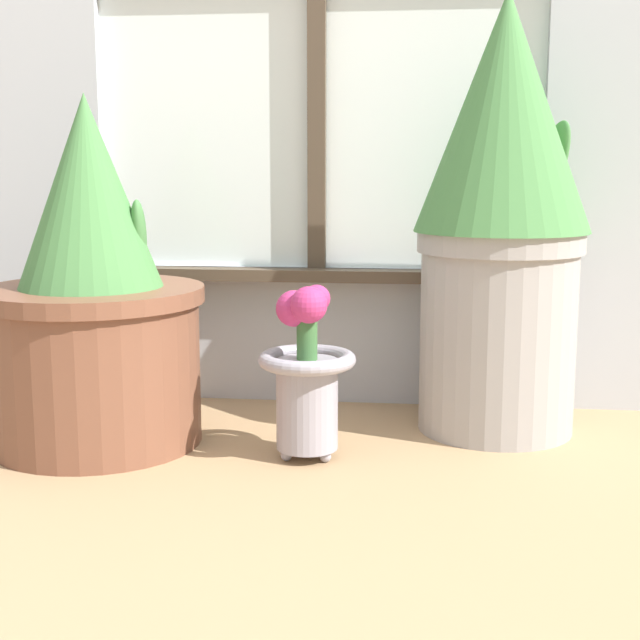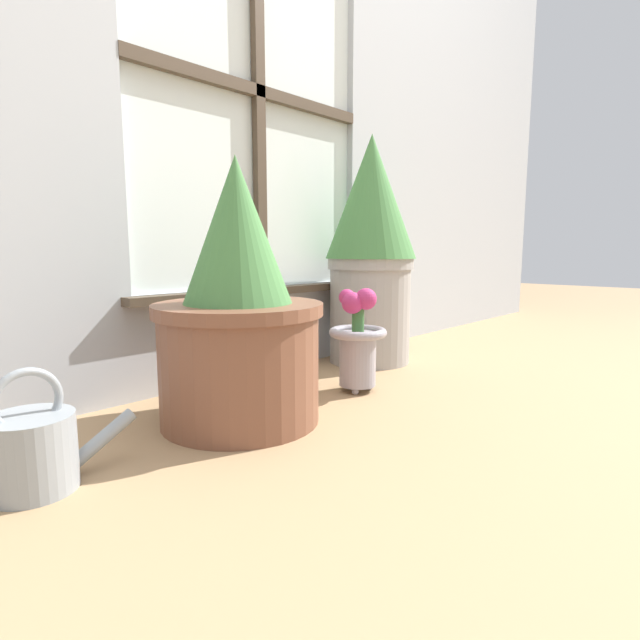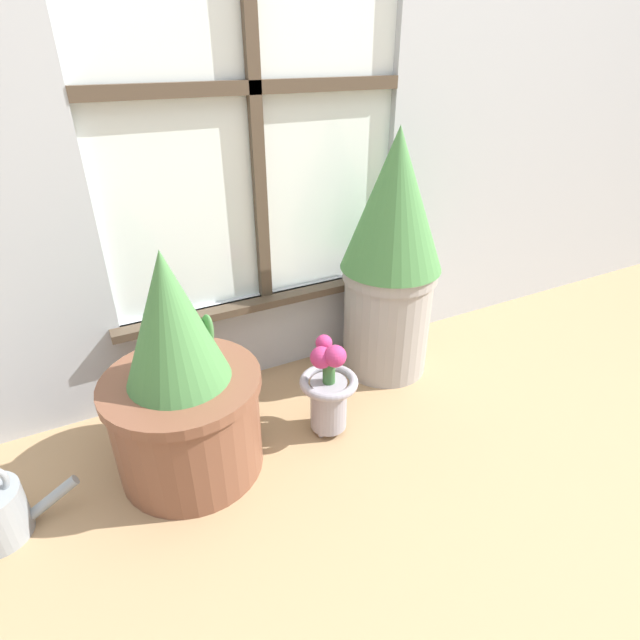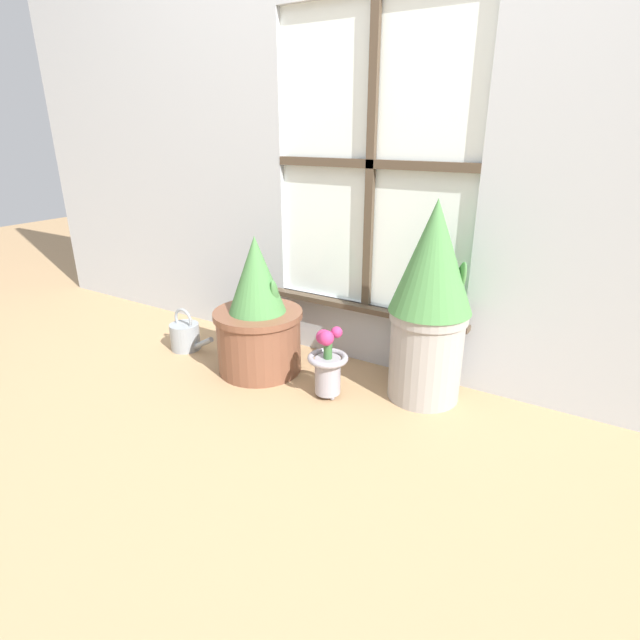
{
  "view_description": "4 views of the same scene",
  "coord_description": "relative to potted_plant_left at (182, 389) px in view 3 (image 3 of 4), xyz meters",
  "views": [
    {
      "loc": [
        0.21,
        -1.28,
        0.49
      ],
      "look_at": [
        0.04,
        0.26,
        0.22
      ],
      "focal_mm": 50.0,
      "sensor_mm": 36.0,
      "label": 1
    },
    {
      "loc": [
        -1.07,
        -0.7,
        0.41
      ],
      "look_at": [
        -0.01,
        0.28,
        0.2
      ],
      "focal_mm": 28.0,
      "sensor_mm": 36.0,
      "label": 2
    },
    {
      "loc": [
        -0.51,
        -0.82,
        1.0
      ],
      "look_at": [
        0.05,
        0.26,
        0.32
      ],
      "focal_mm": 28.0,
      "sensor_mm": 36.0,
      "label": 3
    },
    {
      "loc": [
        0.95,
        -1.38,
        1.03
      ],
      "look_at": [
        -0.05,
        0.24,
        0.3
      ],
      "focal_mm": 28.0,
      "sensor_mm": 36.0,
      "label": 4
    }
  ],
  "objects": [
    {
      "name": "potted_plant_right",
      "position": [
        0.72,
        0.16,
        0.17
      ],
      "size": [
        0.32,
        0.32,
        0.8
      ],
      "color": "#9E9993",
      "rests_on": "ground_plane"
    },
    {
      "name": "ground_plane",
      "position": [
        0.36,
        -0.22,
        -0.25
      ],
      "size": [
        10.0,
        10.0,
        0.0
      ],
      "primitive_type": "plane",
      "color": "tan"
    },
    {
      "name": "flower_vase",
      "position": [
        0.39,
        -0.05,
        -0.1
      ],
      "size": [
        0.16,
        0.16,
        0.3
      ],
      "color": "#99939E",
      "rests_on": "ground_plane"
    },
    {
      "name": "potted_plant_left",
      "position": [
        0.0,
        0.0,
        0.0
      ],
      "size": [
        0.39,
        0.39,
        0.62
      ],
      "color": "brown",
      "rests_on": "ground_plane"
    }
  ]
}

